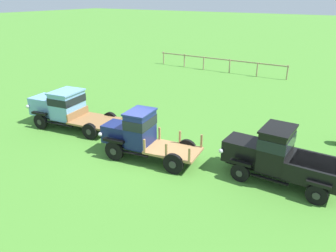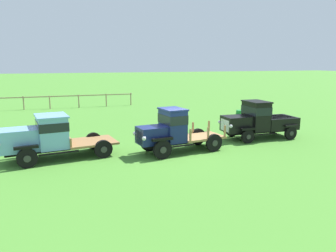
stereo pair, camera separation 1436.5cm
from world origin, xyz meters
name	(u,v)px [view 1 (the left image)]	position (x,y,z in m)	size (l,w,h in m)	color
ground_plane	(140,157)	(0.00, 0.00, 0.00)	(240.00, 240.00, 0.00)	#47842D
paddock_fence	(218,62)	(-4.58, 18.42, 0.89)	(13.06, 0.54, 1.28)	#997F60
vintage_truck_foreground_near	(64,107)	(-5.85, 0.84, 1.11)	(5.44, 2.62, 2.07)	black
vintage_truck_second_in_line	(139,134)	(-0.06, 0.10, 1.12)	(4.74, 2.24, 2.22)	black
vintage_truck_midrow_center	(280,156)	(5.82, 1.43, 1.08)	(4.59, 2.01, 2.22)	black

